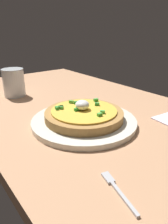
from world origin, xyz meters
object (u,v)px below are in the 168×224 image
Objects in this scene: pizza at (84,114)px; cup_near at (14,84)px; plate at (84,121)px; fork at (116,188)px.

cup_near reaches higher than pizza.
pizza is 36.60cm from cup_near.
pizza is at bearing -165.91° from plate.
pizza is 2.05× the size of cup_near.
plate is at bearing -10.68° from fork.
pizza is 2.08× the size of fork.
pizza is at bearing -10.64° from fork.
plate is 2.79× the size of fork.
cup_near is (-36.11, -5.61, 1.94)cm from pizza.
pizza reaches higher than fork.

